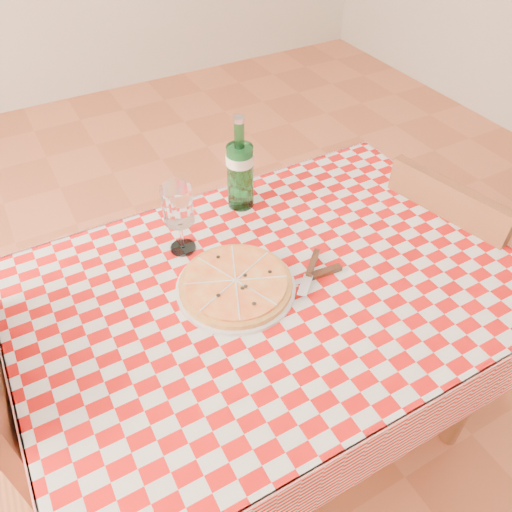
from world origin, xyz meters
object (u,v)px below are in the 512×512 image
at_px(dining_table, 273,309).
at_px(water_bottle, 240,164).
at_px(chair_near, 440,262).
at_px(pizza_plate, 236,283).
at_px(wine_glass, 179,220).

distance_m(dining_table, water_bottle, 0.43).
xyz_separation_m(dining_table, water_bottle, (0.08, 0.34, 0.24)).
relative_size(dining_table, chair_near, 1.38).
height_order(dining_table, pizza_plate, pizza_plate).
distance_m(dining_table, chair_near, 0.71).
xyz_separation_m(pizza_plate, wine_glass, (-0.06, 0.21, 0.08)).
bearing_deg(water_bottle, pizza_plate, -119.89).
height_order(pizza_plate, water_bottle, water_bottle).
height_order(chair_near, wine_glass, wine_glass).
relative_size(dining_table, water_bottle, 4.12).
bearing_deg(wine_glass, dining_table, -57.98).
bearing_deg(chair_near, wine_glass, 153.48).
relative_size(chair_near, pizza_plate, 2.83).
distance_m(water_bottle, wine_glass, 0.26).
height_order(water_bottle, wine_glass, water_bottle).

